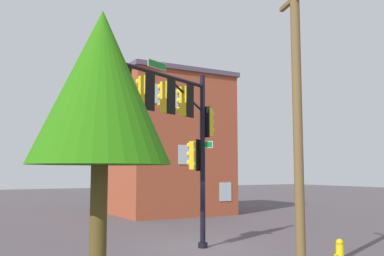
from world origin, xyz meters
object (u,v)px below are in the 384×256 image
Objects in this scene: fire_hydrant at (340,253)px; brick_building at (169,144)px; signal_pole_assembly at (178,119)px; utility_pole at (298,118)px; tree_near at (101,88)px.

brick_building is (-2.69, -17.25, 4.39)m from fire_hydrant.
utility_pole is at bearing 103.91° from signal_pole_assembly.
signal_pole_assembly is 14.31m from brick_building.
brick_building reaches higher than fire_hydrant.
signal_pole_assembly is at bearing -76.09° from utility_pole.
utility_pole is at bearing 74.86° from brick_building.
fire_hydrant is at bearing -168.06° from tree_near.
signal_pole_assembly reaches higher than fire_hydrant.
utility_pole is 10.08× the size of fire_hydrant.
tree_near is 21.79m from brick_building.
utility_pole is 4.51m from fire_hydrant.
signal_pole_assembly is 1.12× the size of tree_near.
signal_pole_assembly reaches higher than tree_near.
signal_pole_assembly is 0.69× the size of brick_building.
signal_pole_assembly is 7.99× the size of fire_hydrant.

